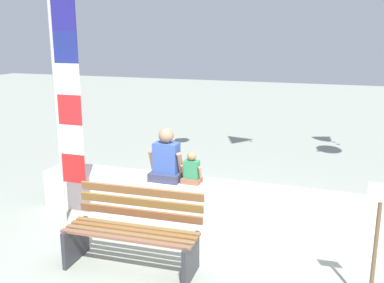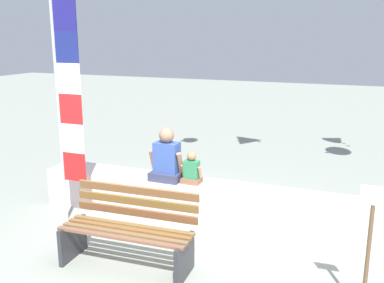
% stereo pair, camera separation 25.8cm
% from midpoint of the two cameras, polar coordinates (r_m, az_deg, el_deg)
% --- Properties ---
extents(ground_plane, '(40.00, 40.00, 0.00)m').
position_cam_midpoint_polar(ground_plane, '(5.67, -0.36, -13.81)').
color(ground_plane, gray).
extents(seawall_ledge, '(5.04, 0.58, 0.57)m').
position_cam_midpoint_polar(seawall_ledge, '(6.33, 2.77, -7.96)').
color(seawall_ledge, silver).
rests_on(seawall_ledge, ground).
extents(park_bench, '(1.58, 0.68, 0.88)m').
position_cam_midpoint_polar(park_bench, '(5.20, -6.80, -11.55)').
color(park_bench, brown).
rests_on(park_bench, ground).
extents(person_adult, '(0.50, 0.37, 0.77)m').
position_cam_midpoint_polar(person_adult, '(6.31, -2.13, -2.40)').
color(person_adult, '#343854').
rests_on(person_adult, seawall_ledge).
extents(person_child, '(0.30, 0.22, 0.46)m').
position_cam_midpoint_polar(person_child, '(6.20, 1.14, -3.85)').
color(person_child, brown).
rests_on(person_child, seawall_ledge).
extents(flag_banner, '(0.41, 0.05, 3.08)m').
position_cam_midpoint_polar(flag_banner, '(6.16, -14.95, 5.02)').
color(flag_banner, '#B7B7BC').
rests_on(flag_banner, ground).
extents(sign_post, '(0.24, 0.04, 1.31)m').
position_cam_midpoint_polar(sign_post, '(4.49, 23.68, -11.81)').
color(sign_post, brown).
rests_on(sign_post, ground).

